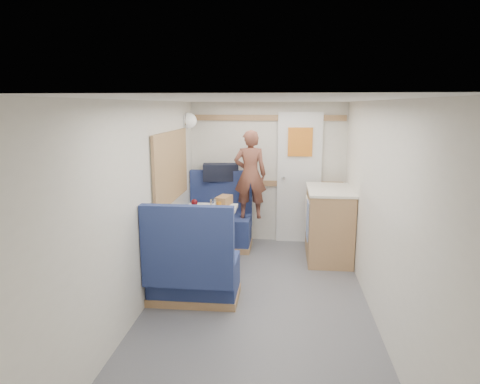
# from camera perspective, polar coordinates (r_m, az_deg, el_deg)

# --- Properties ---
(floor) EXTENTS (4.50, 4.50, 0.00)m
(floor) POSITION_cam_1_polar(r_m,az_deg,el_deg) (4.30, 2.22, -15.52)
(floor) COLOR #515156
(floor) RESTS_ON ground
(ceiling) EXTENTS (4.50, 4.50, 0.00)m
(ceiling) POSITION_cam_1_polar(r_m,az_deg,el_deg) (3.83, 2.46, 12.17)
(ceiling) COLOR silver
(ceiling) RESTS_ON wall_back
(wall_back) EXTENTS (2.20, 0.02, 2.00)m
(wall_back) POSITION_cam_1_polar(r_m,az_deg,el_deg) (6.15, 3.70, 2.57)
(wall_back) COLOR silver
(wall_back) RESTS_ON floor
(wall_left) EXTENTS (0.02, 4.50, 2.00)m
(wall_left) POSITION_cam_1_polar(r_m,az_deg,el_deg) (4.16, -12.96, -2.04)
(wall_left) COLOR silver
(wall_left) RESTS_ON floor
(wall_right) EXTENTS (0.02, 4.50, 2.00)m
(wall_right) POSITION_cam_1_polar(r_m,az_deg,el_deg) (4.03, 18.14, -2.76)
(wall_right) COLOR silver
(wall_right) RESTS_ON floor
(oak_trim_low) EXTENTS (2.15, 0.02, 0.08)m
(oak_trim_low) POSITION_cam_1_polar(r_m,az_deg,el_deg) (6.16, 3.67, 1.17)
(oak_trim_low) COLOR olive
(oak_trim_low) RESTS_ON wall_back
(oak_trim_high) EXTENTS (2.15, 0.02, 0.08)m
(oak_trim_high) POSITION_cam_1_polar(r_m,az_deg,el_deg) (6.06, 3.79, 9.85)
(oak_trim_high) COLOR olive
(oak_trim_high) RESTS_ON wall_back
(side_window) EXTENTS (0.04, 1.30, 0.72)m
(side_window) POSITION_cam_1_polar(r_m,az_deg,el_deg) (5.05, -9.23, 3.35)
(side_window) COLOR gray
(side_window) RESTS_ON wall_left
(rear_door) EXTENTS (0.62, 0.12, 1.86)m
(rear_door) POSITION_cam_1_polar(r_m,az_deg,el_deg) (6.13, 7.89, 2.18)
(rear_door) COLOR white
(rear_door) RESTS_ON wall_back
(dinette_table) EXTENTS (0.62, 0.92, 0.72)m
(dinette_table) POSITION_cam_1_polar(r_m,az_deg,el_deg) (5.10, -4.30, -4.32)
(dinette_table) COLOR white
(dinette_table) RESTS_ON floor
(bench_far) EXTENTS (0.90, 0.59, 1.05)m
(bench_far) POSITION_cam_1_polar(r_m,az_deg,el_deg) (5.99, -2.79, -4.52)
(bench_far) COLOR #191F50
(bench_far) RESTS_ON floor
(bench_near) EXTENTS (0.90, 0.59, 1.05)m
(bench_near) POSITION_cam_1_polar(r_m,az_deg,el_deg) (4.38, -6.28, -10.73)
(bench_near) COLOR #191F50
(bench_near) RESTS_ON floor
(ledge) EXTENTS (0.90, 0.14, 0.04)m
(ledge) POSITION_cam_1_polar(r_m,az_deg,el_deg) (6.11, -2.48, 1.38)
(ledge) COLOR olive
(ledge) RESTS_ON bench_far
(dome_light) EXTENTS (0.20, 0.20, 0.20)m
(dome_light) POSITION_cam_1_polar(r_m,az_deg,el_deg) (5.82, -6.80, 9.43)
(dome_light) COLOR white
(dome_light) RESTS_ON wall_left
(galley_counter) EXTENTS (0.57, 0.92, 0.92)m
(galley_counter) POSITION_cam_1_polar(r_m,az_deg,el_deg) (5.61, 11.72, -4.12)
(galley_counter) COLOR olive
(galley_counter) RESTS_ON floor
(person) EXTENTS (0.45, 0.31, 1.19)m
(person) POSITION_cam_1_polar(r_m,az_deg,el_deg) (5.72, 1.36, 2.35)
(person) COLOR brown
(person) RESTS_ON bench_far
(duffel_bag) EXTENTS (0.53, 0.31, 0.24)m
(duffel_bag) POSITION_cam_1_polar(r_m,az_deg,el_deg) (6.09, -2.60, 2.67)
(duffel_bag) COLOR black
(duffel_bag) RESTS_ON ledge
(tray) EXTENTS (0.39, 0.44, 0.02)m
(tray) POSITION_cam_1_polar(r_m,az_deg,el_deg) (4.83, -4.12, -3.21)
(tray) COLOR white
(tray) RESTS_ON dinette_table
(orange_fruit) EXTENTS (0.07, 0.07, 0.07)m
(orange_fruit) POSITION_cam_1_polar(r_m,az_deg,el_deg) (4.88, -3.07, -2.52)
(orange_fruit) COLOR #D55609
(orange_fruit) RESTS_ON tray
(cheese_block) EXTENTS (0.12, 0.10, 0.04)m
(cheese_block) POSITION_cam_1_polar(r_m,az_deg,el_deg) (4.71, -5.24, -3.28)
(cheese_block) COLOR #DCC07F
(cheese_block) RESTS_ON tray
(wine_glass) EXTENTS (0.08, 0.08, 0.17)m
(wine_glass) POSITION_cam_1_polar(r_m,az_deg,el_deg) (4.97, -6.11, -1.47)
(wine_glass) COLOR white
(wine_glass) RESTS_ON dinette_table
(tumbler_left) EXTENTS (0.07, 0.07, 0.12)m
(tumbler_left) POSITION_cam_1_polar(r_m,az_deg,el_deg) (4.76, -7.74, -2.86)
(tumbler_left) COLOR white
(tumbler_left) RESTS_ON dinette_table
(tumbler_right) EXTENTS (0.07, 0.07, 0.11)m
(tumbler_right) POSITION_cam_1_polar(r_m,az_deg,el_deg) (5.22, -3.63, -1.56)
(tumbler_right) COLOR white
(tumbler_right) RESTS_ON dinette_table
(beer_glass) EXTENTS (0.06, 0.06, 0.09)m
(beer_glass) POSITION_cam_1_polar(r_m,az_deg,el_deg) (5.15, -2.82, -1.83)
(beer_glass) COLOR #965B15
(beer_glass) RESTS_ON dinette_table
(pepper_grinder) EXTENTS (0.03, 0.03, 0.09)m
(pepper_grinder) POSITION_cam_1_polar(r_m,az_deg,el_deg) (5.02, -4.37, -2.24)
(pepper_grinder) COLOR black
(pepper_grinder) RESTS_ON dinette_table
(bread_loaf) EXTENTS (0.20, 0.29, 0.11)m
(bread_loaf) POSITION_cam_1_polar(r_m,az_deg,el_deg) (5.38, -2.16, -1.14)
(bread_loaf) COLOR olive
(bread_loaf) RESTS_ON dinette_table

